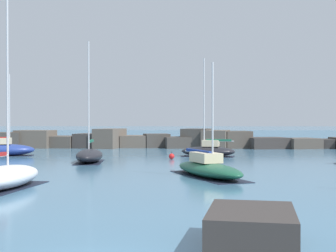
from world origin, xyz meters
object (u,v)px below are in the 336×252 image
at_px(sailboat_moored_0, 5,149).
at_px(mooring_buoy_orange_near, 172,156).
at_px(sailboat_moored_4, 208,150).
at_px(sailboat_moored_5, 89,155).
at_px(sailboat_moored_2, 208,168).
at_px(sailboat_moored_1, 3,177).

height_order(sailboat_moored_0, mooring_buoy_orange_near, sailboat_moored_0).
relative_size(sailboat_moored_4, mooring_buoy_orange_near, 13.65).
height_order(sailboat_moored_4, sailboat_moored_5, sailboat_moored_5).
relative_size(sailboat_moored_2, mooring_buoy_orange_near, 11.31).
xyz_separation_m(sailboat_moored_4, mooring_buoy_orange_near, (-3.66, -3.33, -0.36)).
distance_m(sailboat_moored_0, sailboat_moored_2, 26.55).
bearing_deg(mooring_buoy_orange_near, sailboat_moored_5, -151.63).
distance_m(sailboat_moored_4, mooring_buoy_orange_near, 4.96).
bearing_deg(sailboat_moored_5, sailboat_moored_1, -94.96).
xyz_separation_m(sailboat_moored_2, sailboat_moored_4, (0.85, 17.15, 0.08)).
bearing_deg(sailboat_moored_2, mooring_buoy_orange_near, 101.49).
xyz_separation_m(sailboat_moored_0, sailboat_moored_4, (21.10, -0.01, -0.07)).
bearing_deg(mooring_buoy_orange_near, sailboat_moored_2, -78.51).
height_order(sailboat_moored_0, sailboat_moored_2, sailboat_moored_0).
distance_m(sailboat_moored_5, mooring_buoy_orange_near, 8.08).
relative_size(sailboat_moored_1, sailboat_moored_4, 1.08).
bearing_deg(sailboat_moored_1, sailboat_moored_2, 27.67).
height_order(sailboat_moored_1, sailboat_moored_5, sailboat_moored_1).
bearing_deg(sailboat_moored_0, sailboat_moored_5, -34.76).
relative_size(sailboat_moored_2, sailboat_moored_4, 0.83).
xyz_separation_m(sailboat_moored_5, mooring_buoy_orange_near, (7.10, 3.83, -0.36)).
bearing_deg(sailboat_moored_5, sailboat_moored_2, -45.23).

